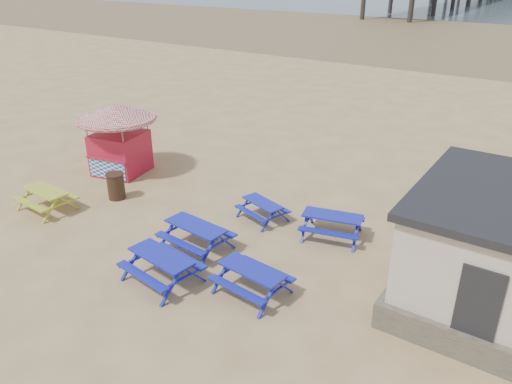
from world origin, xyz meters
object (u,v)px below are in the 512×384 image
Objects in this scene: picnic_table_blue_a at (263,211)px; litter_bin at (116,186)px; picnic_table_blue_b at (332,226)px; picnic_table_yellow at (47,200)px; ice_cream_kiosk at (118,130)px.

litter_bin reaches higher than picnic_table_blue_a.
picnic_table_blue_a is at bearing 171.28° from picnic_table_blue_b.
picnic_table_blue_b is 1.13× the size of picnic_table_yellow.
picnic_table_yellow is 2.47m from litter_bin.
picnic_table_blue_a is 0.86× the size of picnic_table_blue_b.
litter_bin is at bearing -58.49° from ice_cream_kiosk.
litter_bin is (1.80, -1.92, -1.35)m from ice_cream_kiosk.
picnic_table_blue_a is 0.49× the size of ice_cream_kiosk.
picnic_table_yellow is at bearing -95.01° from ice_cream_kiosk.
picnic_table_blue_a is at bearing 16.76° from litter_bin.
ice_cream_kiosk reaches higher than picnic_table_blue_a.
ice_cream_kiosk is at bearing 133.15° from litter_bin.
picnic_table_blue_b reaches higher than picnic_table_yellow.
picnic_table_blue_a is 5.76m from litter_bin.
picnic_table_yellow is at bearing -122.89° from litter_bin.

